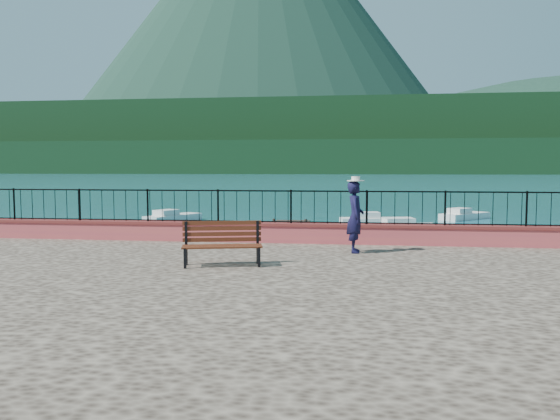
% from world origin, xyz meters
% --- Properties ---
extents(ground, '(2000.00, 2000.00, 0.00)m').
position_xyz_m(ground, '(0.00, 0.00, 0.00)').
color(ground, '#19596B').
rests_on(ground, ground).
extents(promenade, '(30.00, 20.00, 1.20)m').
position_xyz_m(promenade, '(0.00, -6.00, 0.60)').
color(promenade, '#332821').
rests_on(promenade, ground).
extents(parapet, '(28.00, 0.46, 0.58)m').
position_xyz_m(parapet, '(0.00, 3.70, 1.49)').
color(parapet, '#C74D48').
rests_on(parapet, promenade).
extents(railing, '(27.00, 0.05, 0.95)m').
position_xyz_m(railing, '(0.00, 3.70, 2.25)').
color(railing, black).
rests_on(railing, parapet).
extents(dock, '(2.00, 16.00, 0.30)m').
position_xyz_m(dock, '(-2.00, 12.00, 0.15)').
color(dock, '#2D231C').
rests_on(dock, ground).
extents(far_forest, '(900.00, 60.00, 18.00)m').
position_xyz_m(far_forest, '(0.00, 300.00, 9.00)').
color(far_forest, black).
rests_on(far_forest, ground).
extents(foothills, '(900.00, 120.00, 44.00)m').
position_xyz_m(foothills, '(0.00, 360.00, 22.00)').
color(foothills, black).
rests_on(foothills, ground).
extents(volcano, '(560.00, 560.00, 380.00)m').
position_xyz_m(volcano, '(-120.00, 700.00, 190.00)').
color(volcano, '#142D23').
rests_on(volcano, ground).
extents(park_bench, '(1.88, 0.99, 0.99)m').
position_xyz_m(park_bench, '(-1.41, -0.27, 1.50)').
color(park_bench, black).
rests_on(park_bench, promenade).
extents(person, '(0.47, 0.70, 1.86)m').
position_xyz_m(person, '(1.57, 2.08, 2.13)').
color(person, black).
rests_on(person, promenade).
extents(hat, '(0.44, 0.44, 0.12)m').
position_xyz_m(hat, '(1.57, 2.08, 3.12)').
color(hat, white).
rests_on(hat, person).
extents(boat_0, '(3.55, 2.86, 0.80)m').
position_xyz_m(boat_0, '(-5.03, 11.54, 0.40)').
color(boat_0, white).
rests_on(boat_0, ground).
extents(boat_1, '(3.57, 2.69, 0.80)m').
position_xyz_m(boat_1, '(1.53, 13.29, 0.40)').
color(boat_1, silver).
rests_on(boat_1, ground).
extents(boat_2, '(3.86, 2.37, 0.80)m').
position_xyz_m(boat_2, '(4.24, 17.06, 0.40)').
color(boat_2, silver).
rests_on(boat_2, ground).
extents(boat_3, '(2.96, 4.17, 0.80)m').
position_xyz_m(boat_3, '(-9.87, 21.21, 0.40)').
color(boat_3, silver).
rests_on(boat_3, ground).
extents(boat_4, '(4.50, 2.06, 0.80)m').
position_xyz_m(boat_4, '(2.94, 20.68, 0.40)').
color(boat_4, silver).
rests_on(boat_4, ground).
extents(boat_5, '(3.68, 3.65, 0.80)m').
position_xyz_m(boat_5, '(8.84, 25.03, 0.40)').
color(boat_5, silver).
rests_on(boat_5, ground).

